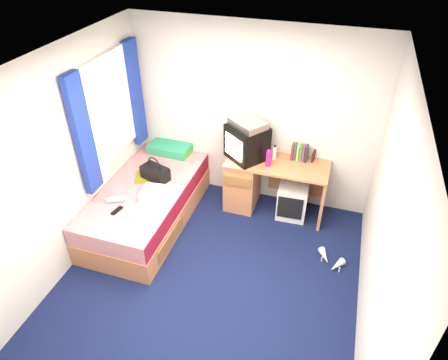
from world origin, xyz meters
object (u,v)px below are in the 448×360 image
(vcr, at_px, (248,123))
(bed, at_px, (147,204))
(storage_cube, at_px, (292,200))
(towel, at_px, (156,194))
(desk, at_px, (256,181))
(handbag, at_px, (155,173))
(colour_swatch_fan, at_px, (129,218))
(remote_control, at_px, (117,211))
(pillow, at_px, (171,148))
(white_heels, at_px, (331,261))
(magazine, at_px, (144,177))
(crt_tv, at_px, (247,142))
(pink_water_bottle, at_px, (268,159))
(water_bottle, at_px, (115,199))
(picture_frame, at_px, (313,156))
(aerosol_can, at_px, (274,153))

(vcr, bearing_deg, bed, -110.43)
(storage_cube, height_order, towel, towel)
(bed, distance_m, desk, 1.46)
(handbag, relative_size, colour_swatch_fan, 1.82)
(towel, height_order, remote_control, towel)
(pillow, relative_size, white_heels, 1.68)
(magazine, bearing_deg, white_heels, -5.60)
(handbag, distance_m, remote_control, 0.74)
(crt_tv, bearing_deg, pink_water_bottle, 17.94)
(towel, xyz_separation_m, remote_control, (-0.32, -0.37, -0.05))
(pink_water_bottle, relative_size, white_heels, 0.60)
(towel, bearing_deg, vcr, 45.58)
(bed, distance_m, white_heels, 2.38)
(desk, height_order, white_heels, desk)
(water_bottle, xyz_separation_m, remote_control, (0.10, -0.15, -0.03))
(magazine, height_order, white_heels, magazine)
(vcr, bearing_deg, picture_frame, 48.07)
(bed, height_order, storage_cube, bed)
(pink_water_bottle, height_order, towel, pink_water_bottle)
(desk, relative_size, water_bottle, 6.50)
(crt_tv, xyz_separation_m, white_heels, (1.26, -0.79, -0.93))
(storage_cube, bearing_deg, vcr, 172.86)
(bed, xyz_separation_m, remote_control, (-0.09, -0.53, 0.28))
(crt_tv, xyz_separation_m, towel, (-0.87, -0.89, -0.38))
(pillow, bearing_deg, remote_control, -92.32)
(towel, bearing_deg, pillow, 104.43)
(bed, bearing_deg, magazine, 120.04)
(picture_frame, bearing_deg, crt_tv, -160.16)
(towel, distance_m, colour_swatch_fan, 0.45)
(handbag, xyz_separation_m, remote_control, (-0.15, -0.72, -0.09))
(pillow, bearing_deg, vcr, -7.27)
(vcr, relative_size, picture_frame, 3.12)
(handbag, bearing_deg, crt_tv, 46.20)
(aerosol_can, bearing_deg, remote_control, -139.31)
(pillow, bearing_deg, magazine, -96.30)
(vcr, bearing_deg, desk, 34.30)
(white_heels, bearing_deg, towel, -177.29)
(handbag, xyz_separation_m, water_bottle, (-0.25, -0.57, -0.06))
(desk, xyz_separation_m, water_bottle, (-1.44, -1.11, 0.17))
(desk, bearing_deg, crt_tv, 179.91)
(vcr, bearing_deg, aerosol_can, 46.55)
(picture_frame, distance_m, remote_control, 2.51)
(remote_control, bearing_deg, picture_frame, 47.48)
(towel, bearing_deg, magazine, 135.09)
(aerosol_can, height_order, towel, aerosol_can)
(pillow, xyz_separation_m, vcr, (1.14, -0.15, 0.64))
(desk, distance_m, vcr, 0.84)
(bed, height_order, vcr, vcr)
(pillow, xyz_separation_m, remote_control, (-0.06, -1.41, -0.05))
(storage_cube, bearing_deg, aerosol_can, 156.70)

